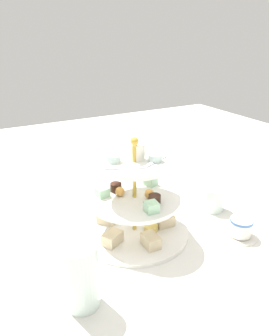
{
  "coord_description": "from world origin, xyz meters",
  "views": [
    {
      "loc": [
        -0.34,
        -0.62,
        0.49
      ],
      "look_at": [
        0.0,
        0.0,
        0.18
      ],
      "focal_mm": 34.06,
      "sensor_mm": 36.0,
      "label": 1
    }
  ],
  "objects_px": {
    "teacup_with_saucer": "(241,228)",
    "butter_knife_left": "(28,218)",
    "tiered_serving_stand": "(135,206)",
    "water_glass_short_left": "(213,199)",
    "butter_knife_right": "(237,301)",
    "water_glass_tall_right": "(81,276)"
  },
  "relations": [
    {
      "from": "teacup_with_saucer",
      "to": "butter_knife_left",
      "type": "height_order",
      "value": "teacup_with_saucer"
    },
    {
      "from": "tiered_serving_stand",
      "to": "water_glass_short_left",
      "type": "bearing_deg",
      "value": -1.32
    },
    {
      "from": "butter_knife_left",
      "to": "water_glass_short_left",
      "type": "bearing_deg",
      "value": 108.7
    },
    {
      "from": "water_glass_short_left",
      "to": "butter_knife_right",
      "type": "relative_size",
      "value": 0.42
    },
    {
      "from": "water_glass_tall_right",
      "to": "water_glass_short_left",
      "type": "xyz_separation_m",
      "value": [
        0.46,
        0.16,
        -0.03
      ]
    },
    {
      "from": "tiered_serving_stand",
      "to": "water_glass_tall_right",
      "type": "bearing_deg",
      "value": -141.31
    },
    {
      "from": "water_glass_short_left",
      "to": "teacup_with_saucer",
      "type": "xyz_separation_m",
      "value": [
        -0.03,
        -0.14,
        -0.01
      ]
    },
    {
      "from": "tiered_serving_stand",
      "to": "butter_knife_left",
      "type": "xyz_separation_m",
      "value": [
        -0.23,
        0.21,
        -0.08
      ]
    },
    {
      "from": "tiered_serving_stand",
      "to": "butter_knife_right",
      "type": "height_order",
      "value": "tiered_serving_stand"
    },
    {
      "from": "butter_knife_left",
      "to": "butter_knife_right",
      "type": "relative_size",
      "value": 1.0
    },
    {
      "from": "tiered_serving_stand",
      "to": "butter_knife_left",
      "type": "distance_m",
      "value": 0.32
    },
    {
      "from": "tiered_serving_stand",
      "to": "teacup_with_saucer",
      "type": "height_order",
      "value": "tiered_serving_stand"
    },
    {
      "from": "water_glass_tall_right",
      "to": "butter_knife_left",
      "type": "distance_m",
      "value": 0.38
    },
    {
      "from": "tiered_serving_stand",
      "to": "teacup_with_saucer",
      "type": "bearing_deg",
      "value": -32.41
    },
    {
      "from": "water_glass_tall_right",
      "to": "butter_knife_right",
      "type": "relative_size",
      "value": 0.8
    },
    {
      "from": "tiered_serving_stand",
      "to": "butter_knife_left",
      "type": "relative_size",
      "value": 1.67
    },
    {
      "from": "water_glass_short_left",
      "to": "butter_knife_left",
      "type": "xyz_separation_m",
      "value": [
        -0.49,
        0.21,
        -0.03
      ]
    },
    {
      "from": "tiered_serving_stand",
      "to": "water_glass_short_left",
      "type": "height_order",
      "value": "tiered_serving_stand"
    },
    {
      "from": "water_glass_tall_right",
      "to": "butter_knife_right",
      "type": "bearing_deg",
      "value": -27.83
    },
    {
      "from": "water_glass_tall_right",
      "to": "butter_knife_left",
      "type": "height_order",
      "value": "water_glass_tall_right"
    },
    {
      "from": "water_glass_short_left",
      "to": "butter_knife_right",
      "type": "height_order",
      "value": "water_glass_short_left"
    },
    {
      "from": "tiered_serving_stand",
      "to": "water_glass_tall_right",
      "type": "distance_m",
      "value": 0.26
    }
  ]
}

